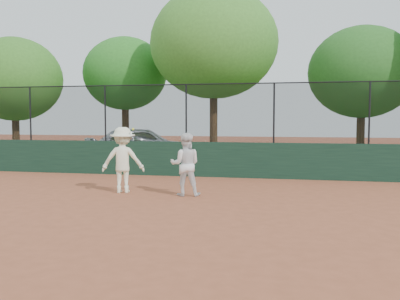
% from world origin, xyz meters
% --- Properties ---
extents(ground, '(80.00, 80.00, 0.00)m').
position_xyz_m(ground, '(0.00, 0.00, 0.00)').
color(ground, '#A35334').
rests_on(ground, ground).
extents(back_wall, '(26.00, 0.20, 1.20)m').
position_xyz_m(back_wall, '(0.00, 6.00, 0.60)').
color(back_wall, '#183626').
rests_on(back_wall, ground).
extents(grass_strip, '(36.00, 12.00, 0.01)m').
position_xyz_m(grass_strip, '(0.00, 12.00, 0.00)').
color(grass_strip, '#304D18').
rests_on(grass_strip, ground).
extents(parked_car, '(5.28, 3.46, 1.67)m').
position_xyz_m(parked_car, '(-3.26, 9.30, 0.84)').
color(parked_car, silver).
rests_on(parked_car, ground).
extents(player_second, '(0.90, 0.76, 1.64)m').
position_xyz_m(player_second, '(0.41, 2.20, 0.82)').
color(player_second, white).
rests_on(player_second, ground).
extents(player_main, '(1.27, 0.89, 1.78)m').
position_xyz_m(player_main, '(-1.36, 2.30, 0.89)').
color(player_main, white).
rests_on(player_main, ground).
extents(fence_assembly, '(26.00, 0.06, 2.00)m').
position_xyz_m(fence_assembly, '(-0.03, 6.00, 2.24)').
color(fence_assembly, black).
rests_on(fence_assembly, back_wall).
extents(tree_0, '(4.65, 4.23, 5.90)m').
position_xyz_m(tree_0, '(-10.09, 10.31, 3.88)').
color(tree_0, '#442C18').
rests_on(tree_0, ground).
extents(tree_1, '(4.28, 3.89, 6.13)m').
position_xyz_m(tree_1, '(-5.30, 12.51, 4.26)').
color(tree_1, '#442B17').
rests_on(tree_1, ground).
extents(tree_2, '(5.78, 5.26, 7.89)m').
position_xyz_m(tree_2, '(-0.44, 11.01, 5.38)').
color(tree_2, '#4A2F1A').
rests_on(tree_2, ground).
extents(tree_3, '(4.66, 4.24, 6.05)m').
position_xyz_m(tree_3, '(6.04, 11.76, 4.02)').
color(tree_3, '#402915').
rests_on(tree_3, ground).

